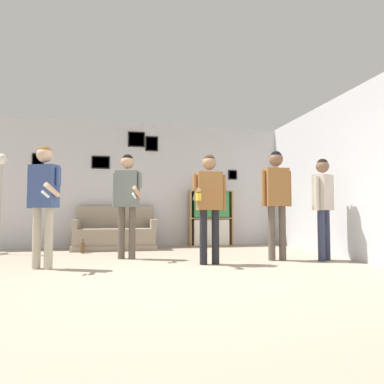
# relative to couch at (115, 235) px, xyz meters

# --- Properties ---
(ground_plane) EXTENTS (20.00, 20.00, 0.00)m
(ground_plane) POSITION_rel_couch_xyz_m (0.65, -3.36, -0.29)
(ground_plane) COLOR gray
(wall_back) EXTENTS (8.48, 0.08, 2.70)m
(wall_back) POSITION_rel_couch_xyz_m (0.65, 0.42, 1.07)
(wall_back) COLOR silver
(wall_back) RESTS_ON ground_plane
(wall_right) EXTENTS (0.06, 6.15, 2.70)m
(wall_right) POSITION_rel_couch_xyz_m (3.72, -1.49, 1.06)
(wall_right) COLOR silver
(wall_right) RESTS_ON ground_plane
(couch) EXTENTS (1.64, 0.80, 0.87)m
(couch) POSITION_rel_couch_xyz_m (0.00, 0.00, 0.00)
(couch) COLOR gray
(couch) RESTS_ON ground_plane
(bookshelf) EXTENTS (0.96, 0.30, 1.22)m
(bookshelf) POSITION_rel_couch_xyz_m (2.05, 0.20, 0.32)
(bookshelf) COLOR #A87F51
(bookshelf) RESTS_ON ground_plane
(floor_lamp) EXTENTS (0.28, 0.28, 1.81)m
(floor_lamp) POSITION_rel_couch_xyz_m (-2.01, -0.47, 0.96)
(floor_lamp) COLOR #ADA89E
(floor_lamp) RESTS_ON ground_plane
(person_player_foreground_left) EXTENTS (0.47, 0.57, 1.66)m
(person_player_foreground_left) POSITION_rel_couch_xyz_m (-0.90, -2.26, 0.73)
(person_player_foreground_left) COLOR #B7AD99
(person_player_foreground_left) RESTS_ON ground_plane
(person_player_foreground_center) EXTENTS (0.47, 0.57, 1.70)m
(person_player_foreground_center) POSITION_rel_couch_xyz_m (0.22, -1.51, 0.76)
(person_player_foreground_center) COLOR brown
(person_player_foreground_center) RESTS_ON ground_plane
(person_watcher_holding_cup) EXTENTS (0.51, 0.40, 1.60)m
(person_watcher_holding_cup) POSITION_rel_couch_xyz_m (1.39, -2.32, 0.69)
(person_watcher_holding_cup) COLOR black
(person_watcher_holding_cup) RESTS_ON ground_plane
(person_spectator_near_bookshelf) EXTENTS (0.50, 0.22, 1.73)m
(person_spectator_near_bookshelf) POSITION_rel_couch_xyz_m (2.54, -2.13, 0.78)
(person_spectator_near_bookshelf) COLOR brown
(person_spectator_near_bookshelf) RESTS_ON ground_plane
(person_spectator_far_right) EXTENTS (0.43, 0.37, 1.60)m
(person_spectator_far_right) POSITION_rel_couch_xyz_m (3.24, -2.30, 0.68)
(person_spectator_far_right) COLOR #2D334C
(person_spectator_far_right) RESTS_ON ground_plane
(bottle_on_floor) EXTENTS (0.07, 0.07, 0.26)m
(bottle_on_floor) POSITION_rel_couch_xyz_m (-0.56, -0.61, -0.19)
(bottle_on_floor) COLOR brown
(bottle_on_floor) RESTS_ON ground_plane
(drinking_cup) EXTENTS (0.07, 0.07, 0.11)m
(drinking_cup) POSITION_rel_couch_xyz_m (2.12, 0.20, 0.99)
(drinking_cup) COLOR blue
(drinking_cup) RESTS_ON bookshelf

